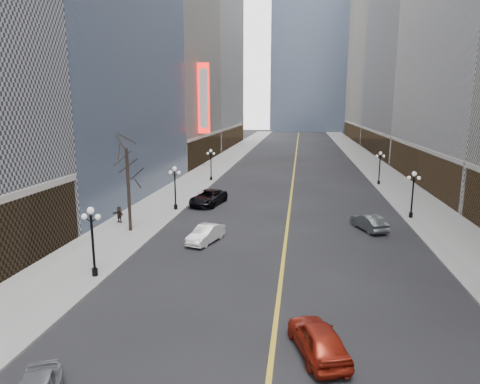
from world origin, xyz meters
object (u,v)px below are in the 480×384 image
(streetlamp_east_2, at_px, (413,190))
(car_nb_far, at_px, (208,197))
(streetlamp_east_3, at_px, (380,164))
(car_sb_mid, at_px, (318,339))
(streetlamp_west_3, at_px, (211,161))
(car_nb_mid, at_px, (206,234))
(streetlamp_west_1, at_px, (92,234))
(streetlamp_west_2, at_px, (175,183))
(car_sb_far, at_px, (369,222))

(streetlamp_east_2, relative_size, car_nb_far, 0.77)
(streetlamp_east_2, distance_m, streetlamp_east_3, 18.00)
(streetlamp_east_2, distance_m, car_sb_mid, 26.65)
(streetlamp_west_3, relative_size, car_sb_mid, 1.02)
(car_nb_mid, bearing_deg, car_nb_far, 118.08)
(streetlamp_west_1, xyz_separation_m, streetlamp_west_3, (0.00, 36.00, 0.00))
(car_sb_mid, bearing_deg, streetlamp_west_2, -78.61)
(car_nb_mid, distance_m, car_sb_far, 14.58)
(streetlamp_east_2, relative_size, streetlamp_west_1, 1.00)
(streetlamp_east_2, xyz_separation_m, car_nb_far, (-20.80, 3.18, -2.08))
(car_nb_mid, bearing_deg, streetlamp_west_1, -107.26)
(streetlamp_west_2, relative_size, car_nb_far, 0.77)
(car_nb_far, height_order, car_sb_mid, car_nb_far)
(streetlamp_east_3, relative_size, streetlamp_west_2, 1.00)
(streetlamp_east_2, bearing_deg, streetlamp_west_3, 142.67)
(streetlamp_west_3, xyz_separation_m, car_nb_mid, (5.44, -27.91, -2.21))
(streetlamp_east_3, distance_m, car_nb_mid, 33.37)
(car_nb_mid, height_order, car_sb_far, car_sb_far)
(car_nb_mid, bearing_deg, streetlamp_east_2, 45.29)
(streetlamp_west_1, bearing_deg, car_nb_far, 82.47)
(streetlamp_east_2, height_order, streetlamp_east_3, same)
(car_nb_far, bearing_deg, streetlamp_east_2, 1.68)
(car_sb_mid, height_order, car_sb_far, car_sb_mid)
(streetlamp_west_2, bearing_deg, car_sb_mid, -60.79)
(car_sb_far, bearing_deg, streetlamp_east_3, -122.83)
(streetlamp_east_3, bearing_deg, car_nb_mid, -123.05)
(streetlamp_east_2, distance_m, car_nb_mid, 20.80)
(streetlamp_west_2, distance_m, car_sb_far, 19.61)
(streetlamp_west_2, height_order, car_sb_mid, streetlamp_west_2)
(streetlamp_west_1, bearing_deg, streetlamp_west_2, 90.00)
(car_nb_mid, xyz_separation_m, car_sb_far, (13.53, 5.44, 0.02))
(car_sb_far, bearing_deg, car_nb_far, -46.51)
(streetlamp_east_2, height_order, streetlamp_west_1, same)
(streetlamp_west_1, bearing_deg, streetlamp_east_3, 56.75)
(streetlamp_west_2, xyz_separation_m, car_sb_mid, (13.80, -24.69, -2.14))
(streetlamp_west_1, bearing_deg, streetlamp_east_2, 37.33)
(streetlamp_east_3, xyz_separation_m, streetlamp_west_2, (-23.60, -18.00, 0.00))
(streetlamp_west_1, relative_size, car_nb_far, 0.77)
(streetlamp_east_3, xyz_separation_m, car_sb_far, (-4.63, -22.47, -2.19))
(streetlamp_west_1, relative_size, car_nb_mid, 1.07)
(streetlamp_west_1, height_order, car_nb_mid, streetlamp_west_1)
(streetlamp_west_3, bearing_deg, streetlamp_west_2, -90.00)
(streetlamp_west_2, relative_size, streetlamp_west_3, 1.00)
(streetlamp_west_2, distance_m, car_nb_far, 4.72)
(streetlamp_west_3, bearing_deg, streetlamp_east_3, 0.00)
(streetlamp_east_3, xyz_separation_m, car_sb_mid, (-9.80, -42.69, -2.14))
(car_sb_far, bearing_deg, streetlamp_west_1, 14.31)
(streetlamp_west_3, bearing_deg, car_sb_far, -49.82)
(streetlamp_east_3, distance_m, streetlamp_west_2, 29.68)
(streetlamp_east_3, relative_size, streetlamp_west_1, 1.00)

